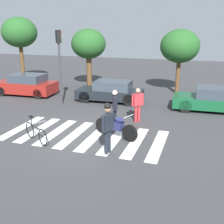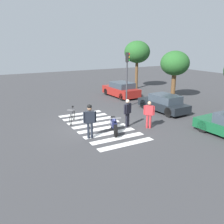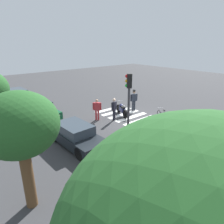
{
  "view_description": "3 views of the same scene",
  "coord_description": "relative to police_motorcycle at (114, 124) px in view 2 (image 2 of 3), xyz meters",
  "views": [
    {
      "loc": [
        4.6,
        -10.05,
        4.45
      ],
      "look_at": [
        0.84,
        1.21,
        0.78
      ],
      "focal_mm": 44.37,
      "sensor_mm": 36.0,
      "label": 1
    },
    {
      "loc": [
        12.9,
        -6.21,
        5.01
      ],
      "look_at": [
        0.46,
        0.64,
        0.95
      ],
      "focal_mm": 39.08,
      "sensor_mm": 36.0,
      "label": 2
    },
    {
      "loc": [
        -10.13,
        10.8,
        5.73
      ],
      "look_at": [
        0.85,
        1.71,
        0.72
      ],
      "focal_mm": 32.07,
      "sensor_mm": 36.0,
      "label": 3
    }
  ],
  "objects": [
    {
      "name": "car_black_suv",
      "position": [
        -2.07,
        5.45,
        0.15
      ],
      "size": [
        4.12,
        1.85,
        1.29
      ],
      "color": "black",
      "rests_on": "ground_plane"
    },
    {
      "name": "car_maroon_wagon",
      "position": [
        -8.06,
        5.31,
        0.2
      ],
      "size": [
        4.12,
        2.0,
        1.41
      ],
      "color": "black",
      "rests_on": "ground_plane"
    },
    {
      "name": "leaning_bicycle",
      "position": [
        -2.89,
        -1.48,
        -0.1
      ],
      "size": [
        1.57,
        0.92,
        1.0
      ],
      "color": "black",
      "rests_on": "ground_plane"
    },
    {
      "name": "ground_plane",
      "position": [
        -1.3,
        -0.29,
        -0.47
      ],
      "size": [
        60.0,
        60.0,
        0.0
      ],
      "primitive_type": "plane",
      "color": "#38383A"
    },
    {
      "name": "officer_by_motorcycle",
      "position": [
        -0.42,
        1.19,
        0.52
      ],
      "size": [
        0.37,
        0.64,
        1.73
      ],
      "color": "black",
      "rests_on": "ground_plane"
    },
    {
      "name": "crosswalk_stripes",
      "position": [
        -1.3,
        -0.29,
        -0.47
      ],
      "size": [
        6.75,
        3.2,
        0.01
      ],
      "color": "silver",
      "rests_on": "ground_plane"
    },
    {
      "name": "pedestrian_bystander",
      "position": [
        0.41,
        2.19,
        0.48
      ],
      "size": [
        0.49,
        0.51,
        1.67
      ],
      "color": "#B22D33",
      "rests_on": "ground_plane"
    },
    {
      "name": "street_tree_near",
      "position": [
        -10.97,
        9.05,
        3.51
      ],
      "size": [
        2.79,
        2.79,
        5.21
      ],
      "color": "brown",
      "rests_on": "ground_plane"
    },
    {
      "name": "police_motorcycle",
      "position": [
        0.0,
        0.0,
        0.0
      ],
      "size": [
        2.06,
        0.99,
        1.06
      ],
      "color": "black",
      "rests_on": "ground_plane"
    },
    {
      "name": "street_tree_mid",
      "position": [
        -5.01,
        9.05,
        2.71
      ],
      "size": [
        2.56,
        2.56,
        4.33
      ],
      "color": "brown",
      "rests_on": "ground_plane"
    },
    {
      "name": "traffic_light_pole",
      "position": [
        -4.51,
        3.7,
        2.4
      ],
      "size": [
        0.34,
        0.35,
        4.28
      ],
      "color": "#38383D",
      "rests_on": "ground_plane"
    },
    {
      "name": "officer_on_foot",
      "position": [
        0.21,
        -1.58,
        0.65
      ],
      "size": [
        0.31,
        0.69,
        1.91
      ],
      "color": "#1E232D",
      "rests_on": "ground_plane"
    }
  ]
}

